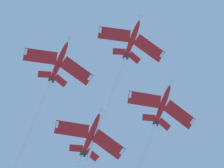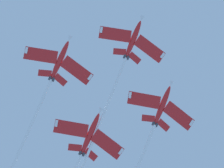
# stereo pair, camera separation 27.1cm
# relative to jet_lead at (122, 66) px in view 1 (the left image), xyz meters

# --- Properties ---
(jet_lead) EXTENTS (45.44, 27.20, 19.45)m
(jet_lead) POSITION_rel_jet_lead_xyz_m (0.00, 0.00, 0.00)
(jet_lead) COLOR red
(jet_left_wing) EXTENTS (44.64, 28.25, 19.70)m
(jet_left_wing) POSITION_rel_jet_lead_xyz_m (-20.30, 6.00, -5.88)
(jet_left_wing) COLOR red
(jet_right_wing) EXTENTS (45.74, 27.67, 20.25)m
(jet_right_wing) POSITION_rel_jet_lead_xyz_m (-5.41, -20.84, -5.55)
(jet_right_wing) COLOR red
(jet_slot) EXTENTS (46.54, 28.82, 19.67)m
(jet_slot) POSITION_rel_jet_lead_xyz_m (-24.14, -12.85, -10.26)
(jet_slot) COLOR red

